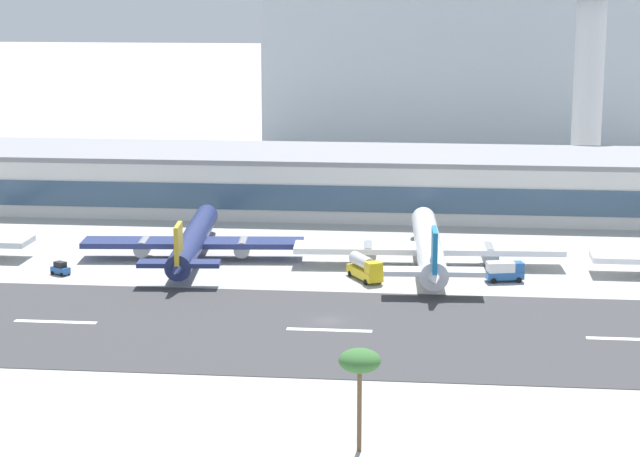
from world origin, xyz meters
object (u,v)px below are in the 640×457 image
(service_fuel_truck_2, at_px, (365,268))
(distant_hotel_block, at_px, (462,66))
(terminal_building, at_px, (338,181))
(control_tower, at_px, (590,53))
(airliner_blue_tail_gate_2, at_px, (429,248))
(service_baggage_tug_1, at_px, (60,269))
(airliner_gold_tail_gate_1, at_px, (192,242))
(service_box_truck_0, at_px, (505,271))
(palm_tree_2, at_px, (360,363))

(service_fuel_truck_2, bearing_deg, distant_hotel_block, 143.70)
(terminal_building, xyz_separation_m, distant_hotel_block, (26.88, 93.82, 17.40))
(terminal_building, distance_m, control_tower, 72.52)
(airliner_blue_tail_gate_2, relative_size, service_baggage_tug_1, 14.19)
(control_tower, relative_size, airliner_gold_tail_gate_1, 1.04)
(airliner_blue_tail_gate_2, xyz_separation_m, service_baggage_tug_1, (-60.56, -11.37, -2.32))
(terminal_building, bearing_deg, control_tower, 35.42)
(control_tower, height_order, distant_hotel_block, control_tower)
(service_box_truck_0, distance_m, service_baggage_tug_1, 73.01)
(palm_tree_2, bearing_deg, distant_hotel_block, 86.54)
(airliner_gold_tail_gate_1, xyz_separation_m, service_fuel_truck_2, (30.68, -10.53, -1.18))
(terminal_building, xyz_separation_m, airliner_gold_tail_gate_1, (-21.24, -47.40, -3.01))
(service_box_truck_0, relative_size, service_fuel_truck_2, 0.74)
(terminal_building, height_order, palm_tree_2, terminal_building)
(service_box_truck_0, bearing_deg, airliner_blue_tail_gate_2, 133.50)
(control_tower, distance_m, palm_tree_2, 174.55)
(terminal_building, relative_size, airliner_blue_tail_gate_2, 3.23)
(airliner_gold_tail_gate_1, distance_m, service_box_truck_0, 54.07)
(distant_hotel_block, bearing_deg, terminal_building, -105.99)
(airliner_gold_tail_gate_1, bearing_deg, service_fuel_truck_2, -113.92)
(control_tower, height_order, airliner_gold_tail_gate_1, control_tower)
(service_box_truck_0, relative_size, service_baggage_tug_1, 1.79)
(control_tower, relative_size, palm_tree_2, 4.52)
(distant_hotel_block, xyz_separation_m, service_box_truck_0, (5.14, -150.46, -21.82))
(airliner_blue_tail_gate_2, bearing_deg, control_tower, -25.39)
(airliner_blue_tail_gate_2, xyz_separation_m, palm_tree_2, (-6.19, -80.13, 6.24))
(distant_hotel_block, distance_m, service_baggage_tug_1, 169.36)
(airliner_blue_tail_gate_2, height_order, palm_tree_2, palm_tree_2)
(service_box_truck_0, bearing_deg, service_fuel_truck_2, 170.54)
(service_box_truck_0, bearing_deg, service_baggage_tug_1, 169.69)
(distant_hotel_block, relative_size, palm_tree_2, 9.94)
(airliner_gold_tail_gate_1, height_order, palm_tree_2, palm_tree_2)
(distant_hotel_block, distance_m, service_box_truck_0, 152.12)
(terminal_building, bearing_deg, airliner_gold_tail_gate_1, -114.14)
(airliner_blue_tail_gate_2, bearing_deg, service_baggage_tug_1, 97.50)
(distant_hotel_block, xyz_separation_m, service_baggage_tug_1, (-67.80, -153.55, -22.57))
(terminal_building, relative_size, distant_hotel_block, 1.49)
(distant_hotel_block, bearing_deg, control_tower, -62.08)
(distant_hotel_block, xyz_separation_m, airliner_gold_tail_gate_1, (-48.12, -141.22, -20.41))
(airliner_blue_tail_gate_2, relative_size, service_fuel_truck_2, 5.85)
(control_tower, bearing_deg, service_box_truck_0, -103.79)
(service_baggage_tug_1, bearing_deg, distant_hotel_block, 95.77)
(terminal_building, relative_size, service_baggage_tug_1, 45.89)
(airliner_blue_tail_gate_2, distance_m, service_baggage_tug_1, 61.66)
(control_tower, distance_m, airliner_gold_tail_gate_1, 119.28)
(control_tower, xyz_separation_m, airliner_gold_tail_gate_1, (-76.87, -86.96, -27.48))
(service_box_truck_0, distance_m, palm_tree_2, 74.62)
(service_box_truck_0, relative_size, palm_tree_2, 0.58)
(airliner_gold_tail_gate_1, height_order, service_box_truck_0, airliner_gold_tail_gate_1)
(service_box_truck_0, xyz_separation_m, service_baggage_tug_1, (-72.94, -3.09, -0.74))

